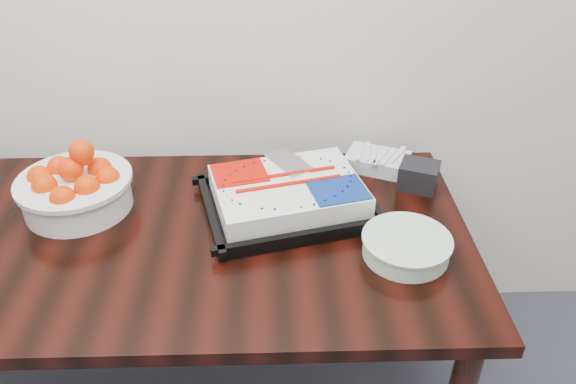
{
  "coord_description": "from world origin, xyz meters",
  "views": [
    {
      "loc": [
        0.33,
        0.7,
        1.75
      ],
      "look_at": [
        0.37,
        2.08,
        0.83
      ],
      "focal_mm": 35.0,
      "sensor_mm": 36.0,
      "label": 1
    }
  ],
  "objects_px": {
    "table": "(164,256)",
    "tangerine_bowl": "(74,181)",
    "napkin_box": "(419,176)",
    "plate_stack": "(406,246)",
    "cake_tray": "(288,196)"
  },
  "relations": [
    {
      "from": "plate_stack",
      "to": "napkin_box",
      "type": "relative_size",
      "value": 2.06
    },
    {
      "from": "napkin_box",
      "to": "tangerine_bowl",
      "type": "bearing_deg",
      "value": -175.43
    },
    {
      "from": "table",
      "to": "plate_stack",
      "type": "height_order",
      "value": "plate_stack"
    },
    {
      "from": "cake_tray",
      "to": "napkin_box",
      "type": "height_order",
      "value": "cake_tray"
    },
    {
      "from": "table",
      "to": "napkin_box",
      "type": "relative_size",
      "value": 15.08
    },
    {
      "from": "plate_stack",
      "to": "tangerine_bowl",
      "type": "bearing_deg",
      "value": 165.02
    },
    {
      "from": "table",
      "to": "tangerine_bowl",
      "type": "relative_size",
      "value": 5.22
    },
    {
      "from": "tangerine_bowl",
      "to": "plate_stack",
      "type": "relative_size",
      "value": 1.4
    },
    {
      "from": "table",
      "to": "napkin_box",
      "type": "height_order",
      "value": "napkin_box"
    },
    {
      "from": "tangerine_bowl",
      "to": "cake_tray",
      "type": "bearing_deg",
      "value": -2.12
    },
    {
      "from": "cake_tray",
      "to": "tangerine_bowl",
      "type": "relative_size",
      "value": 1.67
    },
    {
      "from": "table",
      "to": "tangerine_bowl",
      "type": "xyz_separation_m",
      "value": [
        -0.27,
        0.14,
        0.18
      ]
    },
    {
      "from": "napkin_box",
      "to": "table",
      "type": "bearing_deg",
      "value": -164.41
    },
    {
      "from": "cake_tray",
      "to": "plate_stack",
      "type": "xyz_separation_m",
      "value": [
        0.32,
        -0.23,
        -0.02
      ]
    },
    {
      "from": "table",
      "to": "cake_tray",
      "type": "bearing_deg",
      "value": 16.94
    }
  ]
}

